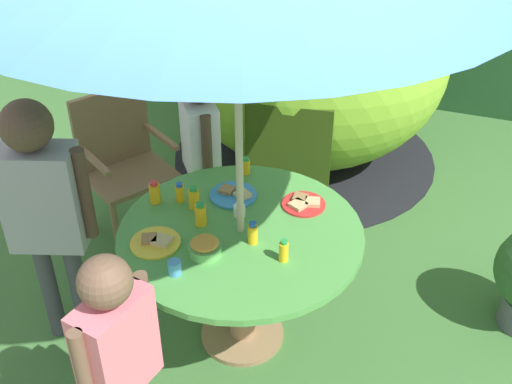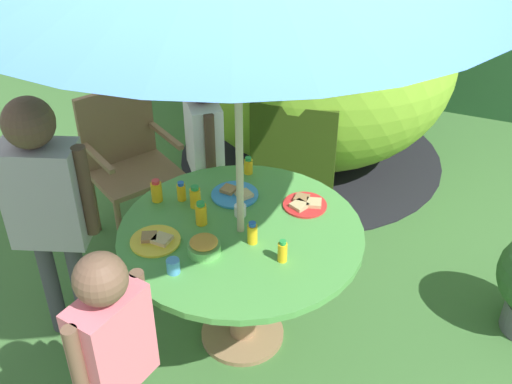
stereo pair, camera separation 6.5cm
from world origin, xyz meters
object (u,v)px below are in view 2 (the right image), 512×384
(juice_bottle_near_right, at_px, (157,191))
(cup_far, at_px, (173,266))
(child_in_white_shirt, at_px, (204,137))
(snack_bowl, at_px, (204,246))
(plate_center_back, at_px, (235,194))
(dome_tent, at_px, (315,58))
(juice_bottle_near_left, at_px, (283,252))
(juice_bottle_back_edge, at_px, (252,233))
(juice_bottle_center_front, at_px, (195,197))
(juice_bottle_front_edge, at_px, (181,192))
(garden_table, at_px, (241,253))
(child_in_pink_shirt, at_px, (112,343))
(plate_far_right, at_px, (156,240))
(wooden_chair, at_px, (127,156))
(cup_near, at_px, (240,210))
(plate_mid_right, at_px, (305,204))
(juice_bottle_far_left, at_px, (201,214))
(child_in_grey_shirt, at_px, (45,195))
(juice_bottle_mid_left, at_px, (248,166))

(juice_bottle_near_right, xyz_separation_m, cup_far, (0.35, -0.48, -0.02))
(child_in_white_shirt, bearing_deg, snack_bowl, -11.85)
(plate_center_back, bearing_deg, snack_bowl, -84.04)
(dome_tent, xyz_separation_m, juice_bottle_near_left, (0.51, -2.16, -0.05))
(child_in_white_shirt, distance_m, juice_bottle_back_edge, 0.99)
(juice_bottle_near_right, height_order, juice_bottle_center_front, juice_bottle_near_right)
(juice_bottle_front_edge, bearing_deg, snack_bowl, -49.57)
(garden_table, xyz_separation_m, plate_center_back, (-0.15, 0.27, 0.16))
(child_in_white_shirt, distance_m, juice_bottle_near_left, 1.17)
(child_in_pink_shirt, xyz_separation_m, plate_center_back, (0.03, 1.16, -0.02))
(garden_table, bearing_deg, juice_bottle_near_left, -27.58)
(child_in_white_shirt, height_order, plate_far_right, child_in_white_shirt)
(wooden_chair, xyz_separation_m, cup_near, (1.04, -0.56, 0.21))
(garden_table, distance_m, juice_bottle_center_front, 0.38)
(plate_mid_right, distance_m, juice_bottle_near_left, 0.46)
(juice_bottle_back_edge, bearing_deg, wooden_chair, 147.76)
(juice_bottle_far_left, bearing_deg, cup_near, 41.51)
(child_in_pink_shirt, bearing_deg, juice_bottle_center_front, 18.22)
(juice_bottle_back_edge, bearing_deg, plate_far_right, -158.80)
(child_in_white_shirt, bearing_deg, dome_tent, 129.95)
(child_in_grey_shirt, relative_size, juice_bottle_far_left, 11.16)
(garden_table, bearing_deg, child_in_pink_shirt, -101.23)
(plate_mid_right, distance_m, juice_bottle_far_left, 0.56)
(child_in_grey_shirt, relative_size, juice_bottle_front_edge, 13.18)
(juice_bottle_mid_left, bearing_deg, garden_table, -71.90)
(juice_bottle_near_right, bearing_deg, juice_bottle_back_edge, -13.41)
(juice_bottle_mid_left, height_order, cup_far, juice_bottle_mid_left)
(plate_mid_right, bearing_deg, juice_bottle_far_left, -142.31)
(wooden_chair, xyz_separation_m, plate_center_back, (0.94, -0.40, 0.19))
(child_in_white_shirt, relative_size, plate_far_right, 5.10)
(wooden_chair, distance_m, juice_bottle_near_left, 1.60)
(wooden_chair, xyz_separation_m, cup_far, (0.92, -1.08, 0.22))
(child_in_grey_shirt, distance_m, juice_bottle_front_edge, 0.69)
(child_in_white_shirt, height_order, cup_far, child_in_white_shirt)
(juice_bottle_near_left, relative_size, juice_bottle_far_left, 0.90)
(juice_bottle_mid_left, bearing_deg, plate_mid_right, -25.22)
(garden_table, distance_m, cup_near, 0.22)
(cup_far, bearing_deg, juice_bottle_mid_left, 90.05)
(plate_center_back, xyz_separation_m, juice_bottle_center_front, (-0.15, -0.17, 0.05))
(juice_bottle_near_left, relative_size, juice_bottle_front_edge, 1.07)
(child_in_grey_shirt, bearing_deg, plate_mid_right, 10.11)
(juice_bottle_center_front, bearing_deg, juice_bottle_back_edge, -23.58)
(dome_tent, bearing_deg, juice_bottle_center_front, -99.65)
(plate_center_back, xyz_separation_m, cup_far, (-0.02, -0.67, 0.03))
(cup_far, bearing_deg, child_in_white_shirt, 108.64)
(snack_bowl, distance_m, juice_bottle_near_right, 0.52)
(dome_tent, bearing_deg, child_in_pink_shirt, -96.65)
(dome_tent, relative_size, snack_bowl, 15.00)
(garden_table, distance_m, wooden_chair, 1.28)
(juice_bottle_mid_left, bearing_deg, cup_near, -73.67)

